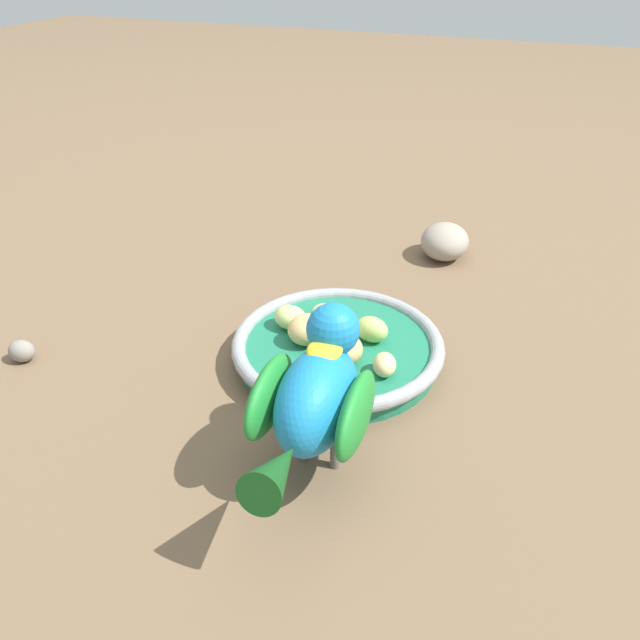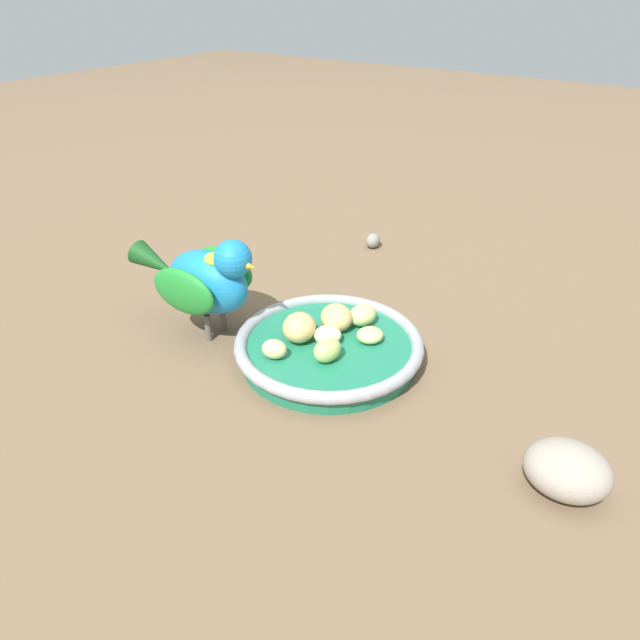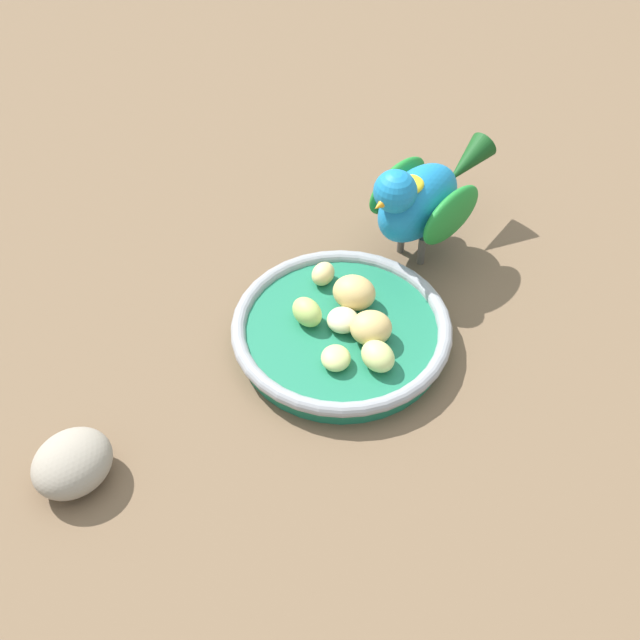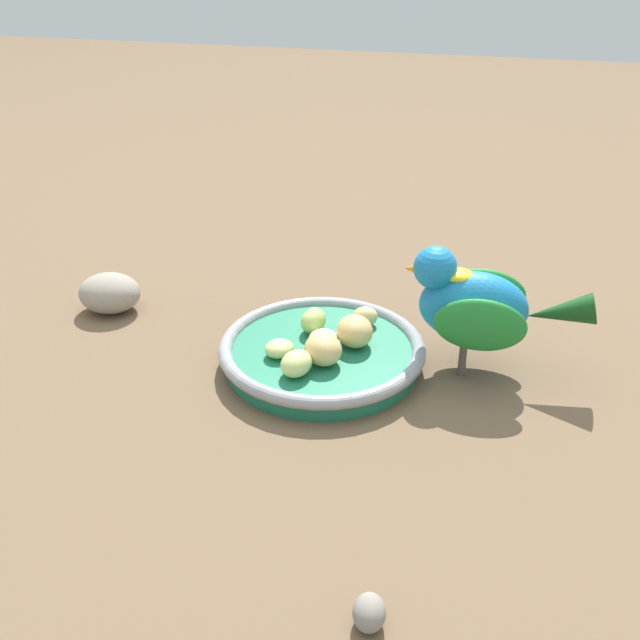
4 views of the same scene
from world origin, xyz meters
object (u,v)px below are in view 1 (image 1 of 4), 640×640
Objects in this scene: apple_piece_4 at (337,336)px; parrot at (315,397)px; apple_piece_0 at (340,349)px; apple_piece_2 at (384,365)px; feeding_bowl at (339,349)px; apple_piece_5 at (290,317)px; apple_piece_1 at (370,332)px; apple_piece_3 at (307,329)px; pebble_0 at (22,351)px; apple_piece_6 at (325,313)px; rock_large at (445,241)px.

parrot reaches higher than apple_piece_4.
apple_piece_0 is 0.04m from apple_piece_2.
parrot is (-0.03, 0.14, 0.06)m from feeding_bowl.
apple_piece_5 is (0.05, -0.01, 0.02)m from feeding_bowl.
apple_piece_0 is at bearing 112.11° from feeding_bowl.
apple_piece_1 is at bearing -153.72° from apple_piece_4.
parrot reaches higher than apple_piece_3.
apple_piece_5 is 0.26m from pebble_0.
parrot is at bearing 100.64° from apple_piece_0.
feeding_bowl is 0.05m from apple_piece_6.
apple_piece_2 is 0.34m from pebble_0.
apple_piece_1 is at bearing -158.42° from pebble_0.
rock_large reaches higher than feeding_bowl.
apple_piece_3 reaches higher than rock_large.
apple_piece_2 is 0.77× the size of apple_piece_5.
apple_piece_2 is 0.38× the size of rock_large.
apple_piece_6 is at bearing -91.09° from apple_piece_3.
apple_piece_4 is at bearing 168.72° from apple_piece_5.
apple_piece_1 reaches higher than rock_large.
parrot is (-0.02, 0.11, 0.04)m from apple_piece_0.
apple_piece_5 is at bearing 44.10° from apple_piece_6.
apple_piece_0 is (-0.01, 0.03, 0.02)m from feeding_bowl.
apple_piece_5 is 0.04m from apple_piece_6.
apple_piece_1 is (-0.01, -0.04, -0.00)m from apple_piece_0.
apple_piece_1 is 0.03m from apple_piece_4.
apple_piece_0 is 0.59× the size of rock_large.
apple_piece_4 is 0.26m from rock_large.
apple_piece_5 is 0.18m from parrot.
apple_piece_0 is 0.03m from apple_piece_4.
apple_piece_3 is 0.04m from apple_piece_6.
apple_piece_5 is (0.05, -0.01, 0.00)m from apple_piece_4.
apple_piece_5 is at bearing -35.33° from apple_piece_3.
apple_piece_0 is at bearing 115.21° from apple_piece_4.
apple_piece_2 is at bearing 178.84° from apple_piece_0.
apple_piece_3 is at bearing -26.61° from apple_piece_0.
apple_piece_3 is (0.03, 0.01, 0.02)m from feeding_bowl.
apple_piece_3 reaches higher than apple_piece_6.
apple_piece_2 reaches higher than feeding_bowl.
apple_piece_6 is 0.29m from pebble_0.
apple_piece_3 is at bearing 144.67° from apple_piece_5.
parrot is at bearing 103.73° from apple_piece_4.
apple_piece_4 is 0.43× the size of rock_large.
apple_piece_4 is at bearing 79.93° from rock_large.
apple_piece_3 is at bearing -158.26° from pebble_0.
apple_piece_6 is at bearing 71.98° from rock_large.
pebble_0 is at bearing 21.27° from feeding_bowl.
apple_piece_2 is at bearing 150.61° from feeding_bowl.
pebble_0 is at bearing 29.55° from apple_piece_6.
apple_piece_3 is at bearing 74.58° from rock_large.
apple_piece_5 is at bearing -152.47° from pebble_0.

